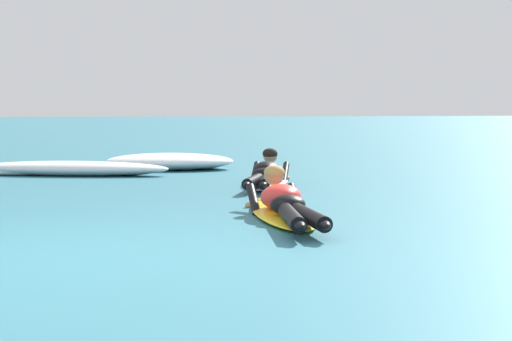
% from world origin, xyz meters
% --- Properties ---
extents(ground_plane, '(120.00, 120.00, 0.00)m').
position_xyz_m(ground_plane, '(0.00, 10.00, 0.00)').
color(ground_plane, '#2D6B7A').
extents(surfer_near, '(0.59, 2.74, 0.53)m').
position_xyz_m(surfer_near, '(2.02, 1.69, 0.14)').
color(surfer_near, yellow).
rests_on(surfer_near, ground).
extents(surfer_far, '(1.15, 2.55, 0.54)m').
position_xyz_m(surfer_far, '(2.43, 4.94, 0.14)').
color(surfer_far, silver).
rests_on(surfer_far, ground).
extents(whitewater_front, '(2.37, 1.52, 0.29)m').
position_xyz_m(whitewater_front, '(1.28, 7.95, 0.13)').
color(whitewater_front, white).
rests_on(whitewater_front, ground).
extents(whitewater_mid_right, '(3.24, 1.52, 0.23)m').
position_xyz_m(whitewater_mid_right, '(-0.34, 7.04, 0.11)').
color(whitewater_mid_right, white).
rests_on(whitewater_mid_right, ground).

